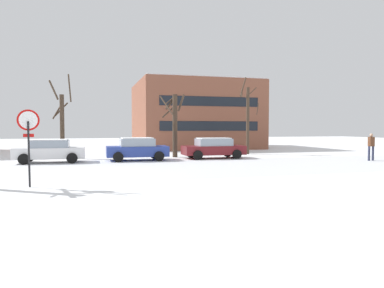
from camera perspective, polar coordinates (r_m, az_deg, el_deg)
The scene contains 11 objects.
ground_plane at distance 15.54m, azimuth -15.89°, elevation -5.48°, with size 120.00×120.00×0.00m, color white.
road_surface at distance 18.77m, azimuth -15.86°, elevation -4.09°, with size 80.00×8.51×0.00m.
stop_sign at distance 14.19m, azimuth -24.46°, elevation 1.62°, with size 0.75×0.18×2.81m.
parked_car_white at distance 23.88m, azimuth -21.56°, elevation -0.98°, with size 4.13×2.08×1.44m.
parked_car_blue at distance 23.97m, azimuth -8.68°, elevation -0.76°, with size 3.99×2.16×1.50m.
parked_car_maroon at distance 25.34m, azimuth 3.41°, elevation -0.61°, with size 4.33×2.05×1.45m.
pedestrian_crossing at distance 26.23m, azimuth 26.50°, elevation -0.10°, with size 0.51×0.46×1.78m.
tree_far_mid at distance 29.65m, azimuth 8.79°, elevation 4.17°, with size 1.75×1.78×6.31m.
tree_far_left at distance 26.90m, azimuth -19.91°, elevation 3.31°, with size 1.52×1.51×5.85m.
tree_far_right at distance 26.34m, azimuth -2.77°, elevation 3.48°, with size 1.72×1.98×4.65m.
building_far_right at distance 39.39m, azimuth 0.24°, elevation 4.58°, with size 12.13×11.58×7.03m.
Camera 1 is at (0.07, -15.39, 2.16)m, focal length 33.69 mm.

